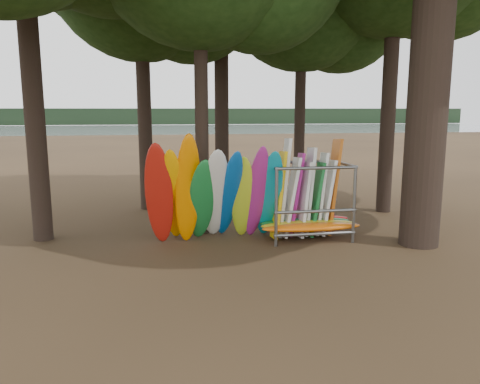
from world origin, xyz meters
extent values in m
plane|color=#47331E|center=(0.00, 0.00, 0.00)|extent=(120.00, 120.00, 0.00)
plane|color=gray|center=(0.00, 60.00, 0.00)|extent=(160.00, 160.00, 0.00)
cube|color=black|center=(0.00, 110.00, 2.00)|extent=(160.00, 4.00, 4.00)
cylinder|color=black|center=(-5.77, 2.46, 5.98)|extent=(0.55, 0.55, 11.96)
cylinder|color=black|center=(-2.89, 6.36, 5.10)|extent=(0.51, 0.51, 10.19)
cylinder|color=black|center=(0.13, 7.48, 7.20)|extent=(0.56, 0.56, 14.40)
cylinder|color=black|center=(3.20, 6.81, 4.88)|extent=(0.43, 0.43, 9.76)
cylinder|color=black|center=(-1.11, 2.46, 5.07)|extent=(0.40, 0.40, 10.15)
cylinder|color=black|center=(5.76, 4.40, 5.82)|extent=(0.53, 0.53, 11.64)
ellipsoid|color=#AD180E|center=(-2.41, 1.19, 1.45)|extent=(0.90, 1.19, 2.96)
ellipsoid|color=#FFA300|center=(-2.02, 1.42, 1.36)|extent=(0.81, 1.76, 2.87)
ellipsoid|color=orange|center=(-1.63, 1.17, 1.56)|extent=(0.81, 1.20, 3.20)
ellipsoid|color=#1A7833|center=(-1.25, 1.27, 1.23)|extent=(0.90, 1.72, 2.61)
ellipsoid|color=white|center=(-0.86, 1.29, 1.36)|extent=(0.81, 2.07, 2.90)
ellipsoid|color=#0B55AF|center=(-0.47, 1.31, 1.34)|extent=(0.84, 2.18, 2.86)
ellipsoid|color=#BCD624|center=(-0.08, 1.30, 1.25)|extent=(0.81, 1.59, 2.63)
ellipsoid|color=#A32482|center=(0.30, 1.23, 1.39)|extent=(0.69, 1.63, 2.91)
ellipsoid|color=#0B8A9F|center=(0.69, 1.31, 1.32)|extent=(0.71, 1.61, 2.76)
ellipsoid|color=orange|center=(1.86, 0.93, 0.42)|extent=(2.92, 0.55, 0.24)
ellipsoid|color=gold|center=(1.86, 1.24, 0.42)|extent=(2.84, 0.55, 0.24)
ellipsoid|color=#186C28|center=(1.86, 1.57, 0.42)|extent=(2.77, 0.55, 0.24)
ellipsoid|color=red|center=(1.86, 1.86, 0.42)|extent=(2.95, 0.55, 0.24)
cube|color=yellow|center=(1.01, 1.48, 1.27)|extent=(0.41, 0.78, 2.57)
cube|color=silver|center=(1.20, 1.66, 1.45)|extent=(0.42, 0.79, 2.93)
cube|color=white|center=(1.39, 1.53, 1.19)|extent=(0.53, 0.76, 2.38)
cube|color=#9C1A79|center=(1.57, 1.68, 1.24)|extent=(0.53, 0.75, 2.49)
cube|color=white|center=(1.76, 1.47, 1.11)|extent=(0.40, 0.77, 2.25)
cube|color=silver|center=(1.95, 1.66, 1.31)|extent=(0.39, 0.80, 2.65)
cube|color=#186D2E|center=(2.14, 1.50, 1.11)|extent=(0.48, 0.74, 2.23)
cube|color=white|center=(2.33, 1.65, 1.23)|extent=(0.42, 0.76, 2.49)
cube|color=white|center=(2.52, 1.54, 1.13)|extent=(0.50, 0.73, 2.29)
cube|color=#CA6016|center=(2.71, 1.66, 1.43)|extent=(0.47, 0.81, 2.89)
camera|label=1|loc=(-2.31, -11.49, 3.73)|focal=35.00mm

